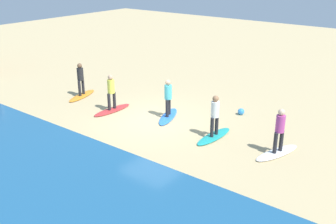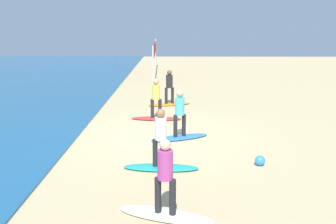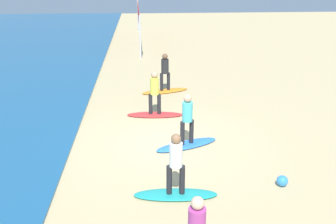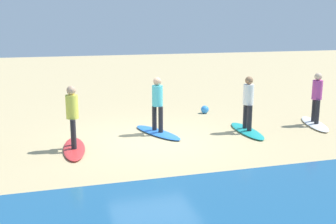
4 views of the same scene
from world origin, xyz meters
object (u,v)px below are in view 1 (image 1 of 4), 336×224
(surfboard_blue, at_px, (168,116))
(surfer_red, at_px, (111,89))
(surfer_teal, at_px, (215,113))
(surfer_orange, at_px, (80,77))
(surfboard_teal, at_px, (214,136))
(surfboard_red, at_px, (112,110))
(beach_ball, at_px, (241,112))
(surfboard_white, at_px, (277,153))
(surfboard_orange, at_px, (82,96))
(surfer_white, at_px, (280,127))
(surfer_blue, at_px, (168,95))

(surfboard_blue, relative_size, surfer_red, 1.28)
(surfer_teal, relative_size, surfer_orange, 1.00)
(surfboard_teal, height_order, surfboard_red, same)
(beach_ball, bearing_deg, surfer_orange, 19.27)
(surfer_orange, relative_size, beach_ball, 5.60)
(surfboard_white, bearing_deg, surfboard_red, -69.25)
(surfboard_blue, relative_size, beach_ball, 7.16)
(surfer_red, xyz_separation_m, surfer_orange, (2.69, -0.53, 0.00))
(surfboard_white, bearing_deg, surfer_red, -69.25)
(surfboard_teal, bearing_deg, surfer_orange, -88.64)
(surfer_teal, bearing_deg, surfboard_teal, -166.81)
(surfboard_white, height_order, surfer_teal, surfer_teal)
(surfer_red, bearing_deg, surfboard_orange, -11.04)
(beach_ball, bearing_deg, surfer_white, 136.95)
(surfer_white, bearing_deg, surfer_orange, 0.08)
(surfer_red, xyz_separation_m, surfboard_orange, (2.69, -0.53, -0.99))
(surfboard_teal, relative_size, surfboard_orange, 1.00)
(surfer_blue, xyz_separation_m, beach_ball, (-2.40, -2.26, -0.89))
(surfboard_red, relative_size, surfer_red, 1.28)
(surfboard_teal, height_order, beach_ball, beach_ball)
(beach_ball, bearing_deg, surfboard_blue, 43.24)
(surfer_teal, distance_m, surfer_blue, 2.76)
(surfboard_blue, bearing_deg, surfboard_teal, 56.51)
(surfboard_blue, distance_m, surfer_red, 2.88)
(surfboard_teal, xyz_separation_m, surfer_orange, (7.93, -0.16, 0.99))
(surfboard_white, relative_size, surfer_red, 1.28)
(surfboard_blue, relative_size, surfer_orange, 1.28)
(surfer_orange, height_order, beach_ball, surfer_orange)
(surfboard_teal, distance_m, surfer_blue, 2.93)
(surfer_red, height_order, beach_ball, surfer_red)
(surfer_white, xyz_separation_m, surfer_teal, (2.54, 0.17, 0.00))
(surfboard_orange, bearing_deg, surfer_orange, 68.93)
(surfer_orange, xyz_separation_m, beach_ball, (-7.63, -2.67, -0.89))
(surfboard_white, distance_m, surfboard_teal, 2.55)
(surfer_teal, relative_size, surfer_blue, 1.00)
(surfer_red, distance_m, beach_ball, 5.94)
(surfer_white, relative_size, surfboard_blue, 0.78)
(surfboard_white, distance_m, surfer_blue, 5.35)
(surfboard_white, height_order, surfer_orange, surfer_orange)
(surfboard_white, xyz_separation_m, surfboard_teal, (2.54, 0.17, 0.00))
(surfboard_teal, bearing_deg, surfer_teal, -74.31)
(surfboard_white, relative_size, surfboard_blue, 1.00)
(surfer_red, bearing_deg, surfboard_red, 0.00)
(surfer_teal, relative_size, surfboard_orange, 0.78)
(surfer_red, distance_m, surfer_orange, 2.74)
(surfer_white, distance_m, surfer_teal, 2.55)
(surfer_teal, bearing_deg, surfboard_white, -176.12)
(surfboard_red, distance_m, surfer_orange, 2.92)
(surfer_red, bearing_deg, surfer_blue, -159.76)
(surfer_white, distance_m, surfboard_orange, 10.51)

